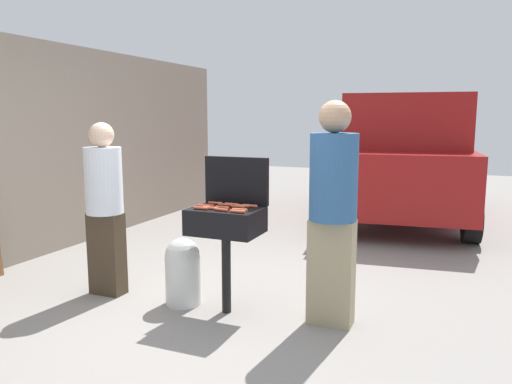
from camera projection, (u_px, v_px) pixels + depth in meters
ground_plane at (220, 310)px, 4.40m from camera, size 24.00×24.00×0.00m
house_wall_side at (48, 148)px, 6.23m from camera, size 0.24×8.00×2.61m
bbq_grill at (226, 225)px, 4.23m from camera, size 0.60×0.44×0.93m
grill_lid_open at (236, 181)px, 4.38m from camera, size 0.60×0.05×0.42m
hot_dog_0 at (211, 208)px, 4.14m from camera, size 0.13×0.04×0.03m
hot_dog_1 at (232, 204)px, 4.32m from camera, size 0.13×0.03×0.03m
hot_dog_2 at (221, 210)px, 4.07m from camera, size 0.13×0.04×0.03m
hot_dog_3 at (238, 207)px, 4.20m from camera, size 0.13×0.04×0.03m
hot_dog_4 at (215, 203)px, 4.38m from camera, size 0.13×0.04×0.03m
hot_dog_5 at (204, 206)px, 4.22m from camera, size 0.13×0.04×0.03m
hot_dog_6 at (225, 205)px, 4.29m from camera, size 0.13×0.04×0.03m
hot_dog_7 at (208, 206)px, 4.26m from camera, size 0.13×0.03×0.03m
hot_dog_8 at (243, 206)px, 4.24m from camera, size 0.13×0.04×0.03m
hot_dog_9 at (201, 208)px, 4.14m from camera, size 0.13×0.03×0.03m
hot_dog_10 at (250, 206)px, 4.24m from camera, size 0.13×0.03×0.03m
hot_dog_11 at (238, 211)px, 4.00m from camera, size 0.13×0.03×0.03m
hot_dog_12 at (240, 210)px, 4.07m from camera, size 0.13×0.03×0.03m
hot_dog_13 at (223, 208)px, 4.17m from camera, size 0.13×0.04×0.03m
propane_tank at (183, 270)px, 4.49m from camera, size 0.32×0.32×0.62m
person_left at (105, 203)px, 4.68m from camera, size 0.35×0.35×1.65m
person_right at (333, 206)px, 3.96m from camera, size 0.38×0.38×1.83m
parked_minivan at (404, 157)px, 8.22m from camera, size 2.43×4.59×2.02m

